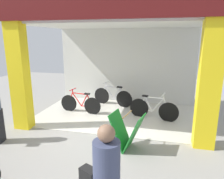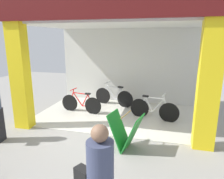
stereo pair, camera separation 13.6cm
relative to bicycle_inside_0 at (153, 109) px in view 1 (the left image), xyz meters
The scene contains 7 objects.
ground_plane 2.07m from the bicycle_inside_0, 128.68° to the right, with size 19.37×19.37×0.00m, color gray.
shop_facade 2.17m from the bicycle_inside_0, behind, with size 5.88×3.79×4.00m.
bicycle_inside_0 is the anchor object (origin of this frame).
bicycle_inside_1 2.64m from the bicycle_inside_0, behind, with size 1.61×0.44×0.89m.
bicycle_inside_2 2.03m from the bicycle_inside_0, 145.44° to the left, with size 1.68×0.58×0.95m.
sandwich_board_sign 2.23m from the bicycle_inside_0, 104.46° to the right, with size 0.89×0.75×0.94m.
pedestrian_0 4.56m from the bicycle_inside_0, 96.01° to the right, with size 0.70×0.52×1.65m.
Camera 1 is at (1.44, -5.29, 2.71)m, focal length 33.60 mm.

